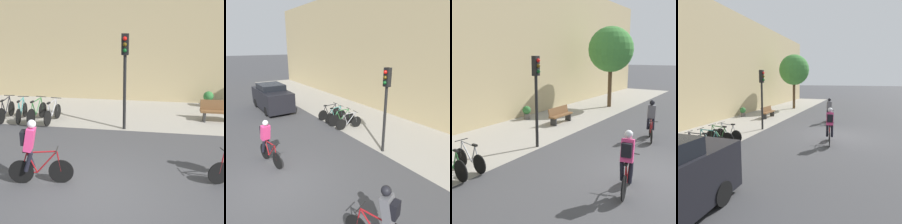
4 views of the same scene
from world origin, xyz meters
The scene contains 10 objects.
ground centered at (0.00, 0.00, 0.00)m, with size 200.00×200.00×0.00m, color #3D3D3F.
kerb_strip centered at (0.00, 6.75, 0.00)m, with size 44.00×4.50×0.01m, color gray.
building_facade centered at (0.00, 9.30, 4.25)m, with size 44.00×0.60×8.50m, color tan.
cyclist_pink centered at (-1.63, 0.24, 0.95)m, with size 1.68×0.54×1.77m.
cyclist_grey centered at (3.81, 1.17, 0.95)m, with size 1.58×0.67×1.75m.
parked_bike_3 centered at (-2.83, 5.07, 0.39)m, with size 0.46×1.62×0.95m.
traffic_light_pole centered at (0.20, 4.70, 2.52)m, with size 0.26×0.30×3.64m.
bench centered at (4.12, 6.19, 0.47)m, with size 1.80×0.44×0.89m.
street_tree_0 centered at (10.24, 6.00, 4.04)m, with size 3.15×3.15×5.64m.
potted_plant centered at (3.84, 8.35, 0.44)m, with size 0.48×0.48×0.78m.
Camera 3 is at (-8.37, -2.14, 3.66)m, focal length 45.00 mm.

